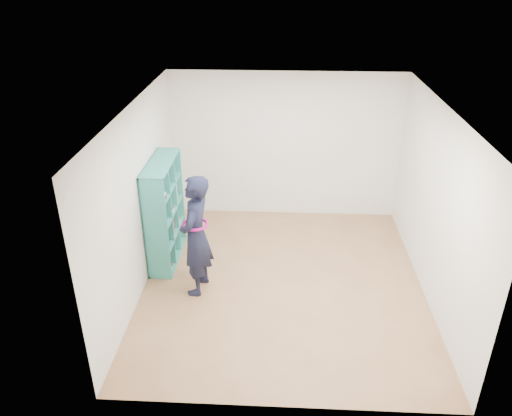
{
  "coord_description": "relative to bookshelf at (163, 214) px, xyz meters",
  "views": [
    {
      "loc": [
        -0.07,
        -6.02,
        4.27
      ],
      "look_at": [
        -0.41,
        0.3,
        1.07
      ],
      "focal_mm": 35.0,
      "sensor_mm": 36.0,
      "label": 1
    }
  ],
  "objects": [
    {
      "name": "ceiling",
      "position": [
        1.84,
        -0.6,
        1.82
      ],
      "size": [
        4.5,
        4.5,
        0.0
      ],
      "primitive_type": "plane",
      "color": "white",
      "rests_on": "wall_back"
    },
    {
      "name": "wall_right",
      "position": [
        3.84,
        -0.6,
        0.52
      ],
      "size": [
        0.02,
        4.5,
        2.6
      ],
      "primitive_type": "cube",
      "color": "silver",
      "rests_on": "floor"
    },
    {
      "name": "bookshelf",
      "position": [
        0.0,
        0.0,
        0.0
      ],
      "size": [
        0.35,
        1.21,
        1.62
      ],
      "color": "teal",
      "rests_on": "floor"
    },
    {
      "name": "person",
      "position": [
        0.64,
        -0.8,
        0.1
      ],
      "size": [
        0.51,
        0.69,
        1.75
      ],
      "rotation": [
        0.0,
        0.0,
        -1.72
      ],
      "color": "black",
      "rests_on": "floor"
    },
    {
      "name": "wall_left",
      "position": [
        -0.16,
        -0.6,
        0.52
      ],
      "size": [
        0.02,
        4.5,
        2.6
      ],
      "primitive_type": "cube",
      "color": "silver",
      "rests_on": "floor"
    },
    {
      "name": "floor",
      "position": [
        1.84,
        -0.6,
        -0.78
      ],
      "size": [
        4.5,
        4.5,
        0.0
      ],
      "primitive_type": "plane",
      "color": "#8B623F",
      "rests_on": "ground"
    },
    {
      "name": "smartphone",
      "position": [
        0.51,
        -0.69,
        0.21
      ],
      "size": [
        0.02,
        0.09,
        0.14
      ],
      "rotation": [
        0.25,
        0.0,
        0.06
      ],
      "color": "silver",
      "rests_on": "person"
    },
    {
      "name": "wall_front",
      "position": [
        1.84,
        -2.85,
        0.52
      ],
      "size": [
        4.0,
        0.02,
        2.6
      ],
      "primitive_type": "cube",
      "color": "silver",
      "rests_on": "floor"
    },
    {
      "name": "wall_back",
      "position": [
        1.84,
        1.65,
        0.52
      ],
      "size": [
        4.0,
        0.02,
        2.6
      ],
      "primitive_type": "cube",
      "color": "silver",
      "rests_on": "floor"
    }
  ]
}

